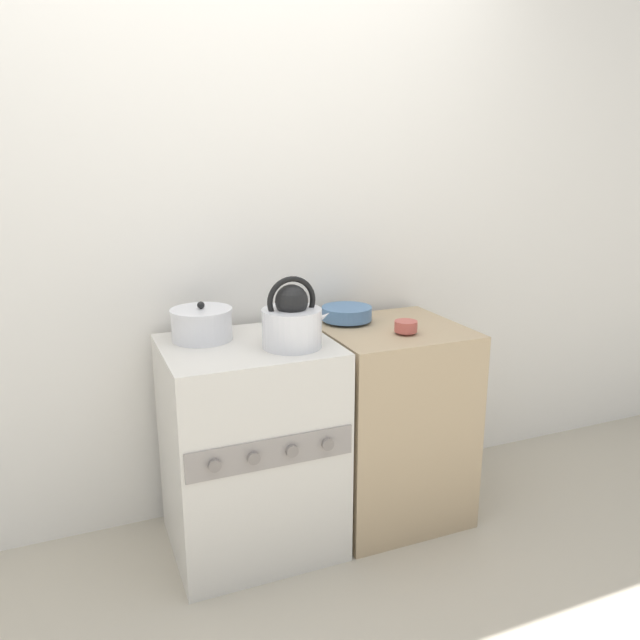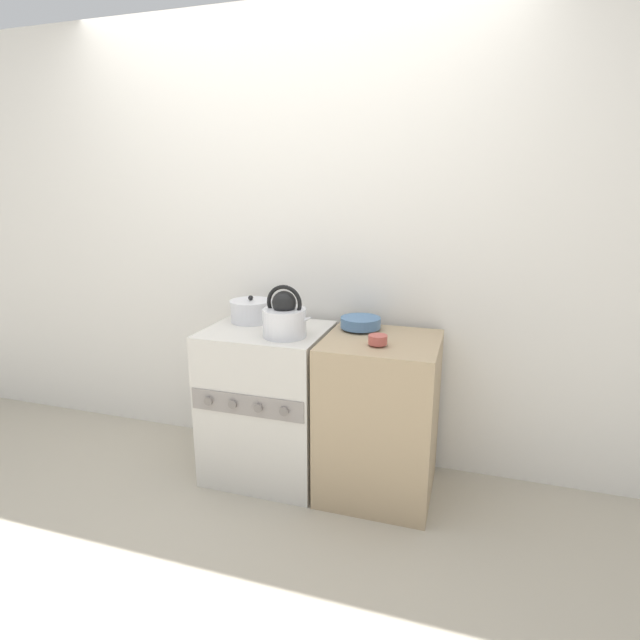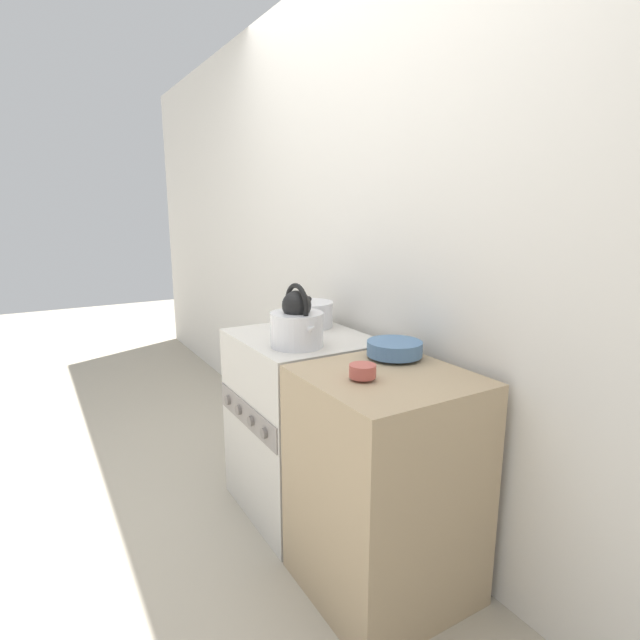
% 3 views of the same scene
% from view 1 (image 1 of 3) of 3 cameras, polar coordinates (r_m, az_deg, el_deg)
% --- Properties ---
extents(ground_plane, '(12.00, 12.00, 0.00)m').
position_cam_1_polar(ground_plane, '(2.50, -4.16, -22.74)').
color(ground_plane, '#B2A893').
extents(wall_back, '(7.00, 0.06, 2.50)m').
position_cam_1_polar(wall_back, '(2.59, -9.11, 8.70)').
color(wall_back, silver).
rests_on(wall_back, ground_plane).
extents(stove, '(0.63, 0.56, 0.84)m').
position_cam_1_polar(stove, '(2.49, -6.36, -11.44)').
color(stove, beige).
rests_on(stove, ground_plane).
extents(counter, '(0.57, 0.55, 0.84)m').
position_cam_1_polar(counter, '(2.71, 6.36, -9.19)').
color(counter, tan).
rests_on(counter, ground_plane).
extents(kettle, '(0.27, 0.22, 0.26)m').
position_cam_1_polar(kettle, '(2.26, -2.53, -0.09)').
color(kettle, silver).
rests_on(kettle, stove).
extents(cooking_pot, '(0.23, 0.23, 0.15)m').
position_cam_1_polar(cooking_pot, '(2.40, -10.76, -0.37)').
color(cooking_pot, silver).
rests_on(cooking_pot, stove).
extents(enamel_bowl, '(0.21, 0.21, 0.07)m').
position_cam_1_polar(enamel_bowl, '(2.62, 2.46, 0.60)').
color(enamel_bowl, '#4C729E').
rests_on(enamel_bowl, counter).
extents(small_ceramic_bowl, '(0.09, 0.09, 0.05)m').
position_cam_1_polar(small_ceramic_bowl, '(2.47, 7.86, -0.59)').
color(small_ceramic_bowl, '#B75147').
rests_on(small_ceramic_bowl, counter).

